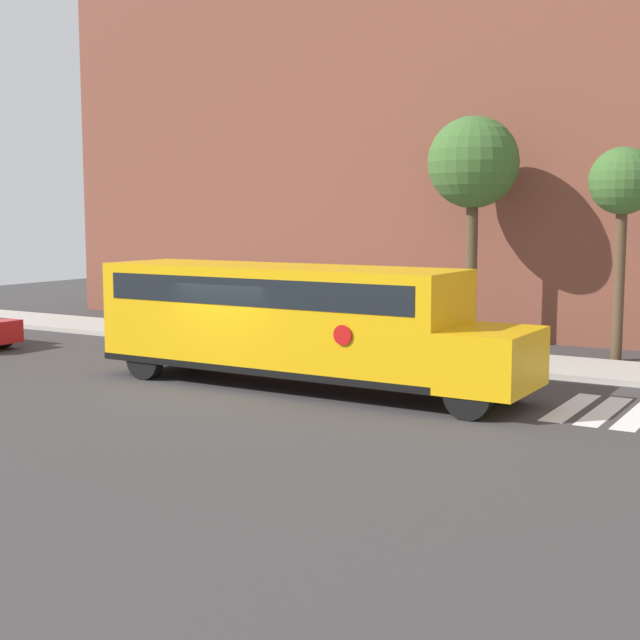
{
  "coord_description": "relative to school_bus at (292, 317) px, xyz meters",
  "views": [
    {
      "loc": [
        12.69,
        -16.89,
        4.14
      ],
      "look_at": [
        1.7,
        1.35,
        1.6
      ],
      "focal_mm": 50.0,
      "sensor_mm": 36.0,
      "label": 1
    }
  ],
  "objects": [
    {
      "name": "building_backdrop",
      "position": [
        -1.23,
        12.15,
        4.94
      ],
      "size": [
        32.0,
        4.0,
        13.24
      ],
      "color": "brown",
      "rests_on": "ground"
    },
    {
      "name": "tree_far_sidewalk",
      "position": [
        1.3,
        8.15,
        3.93
      ],
      "size": [
        2.79,
        2.79,
        7.1
      ],
      "color": "brown",
      "rests_on": "ground"
    },
    {
      "name": "school_bus",
      "position": [
        0.0,
        0.0,
        0.0
      ],
      "size": [
        10.79,
        2.57,
        2.91
      ],
      "color": "#EAA80F",
      "rests_on": "ground"
    },
    {
      "name": "ground_plane",
      "position": [
        -1.23,
        -0.85,
        -1.68
      ],
      "size": [
        60.0,
        60.0,
        0.0
      ],
      "primitive_type": "plane",
      "color": "#3A3838"
    },
    {
      "name": "tree_near_sidewalk",
      "position": [
        5.79,
        7.93,
        3.2
      ],
      "size": [
        1.88,
        1.88,
        5.99
      ],
      "color": "brown",
      "rests_on": "ground"
    },
    {
      "name": "sidewalk_strip",
      "position": [
        -1.23,
        5.65,
        -1.61
      ],
      "size": [
        44.0,
        3.0,
        0.15
      ],
      "color": "#B2ADA3",
      "rests_on": "ground"
    }
  ]
}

